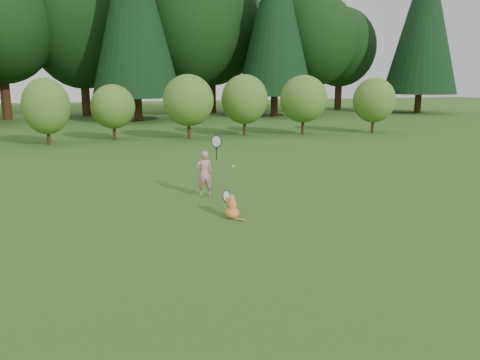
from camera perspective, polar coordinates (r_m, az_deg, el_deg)
name	(u,v)px	position (r m, az deg, el deg)	size (l,w,h in m)	color
ground	(243,227)	(8.57, 0.32, -5.75)	(100.00, 100.00, 0.00)	#245818
shrub_row	(152,108)	(20.95, -10.63, 8.63)	(28.00, 3.00, 2.80)	#507C26
child	(205,172)	(10.73, -4.33, 0.94)	(0.58, 0.35, 1.58)	#D78087
cat	(232,206)	(9.07, -1.02, -3.14)	(0.36, 0.66, 0.64)	orange
tennis_ball	(233,166)	(9.82, -0.83, 1.68)	(0.06, 0.06, 0.06)	yellow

